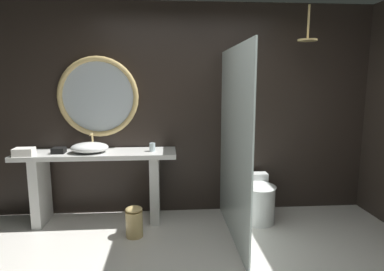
{
  "coord_description": "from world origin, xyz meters",
  "views": [
    {
      "loc": [
        -0.26,
        -2.25,
        1.66
      ],
      "look_at": [
        -0.02,
        0.94,
        1.14
      ],
      "focal_mm": 30.9,
      "sensor_mm": 36.0,
      "label": 1
    }
  ],
  "objects_px": {
    "tumbler_cup": "(152,147)",
    "rain_shower_head": "(308,37)",
    "toilet": "(257,200)",
    "round_wall_mirror": "(98,97)",
    "waste_bin": "(134,222)",
    "vessel_sink": "(90,147)",
    "tissue_box": "(59,150)",
    "folded_hand_towel": "(24,152)"
  },
  "relations": [
    {
      "from": "vessel_sink",
      "to": "tissue_box",
      "type": "height_order",
      "value": "vessel_sink"
    },
    {
      "from": "vessel_sink",
      "to": "rain_shower_head",
      "type": "height_order",
      "value": "rain_shower_head"
    },
    {
      "from": "tissue_box",
      "to": "round_wall_mirror",
      "type": "xyz_separation_m",
      "value": [
        0.42,
        0.27,
        0.59
      ]
    },
    {
      "from": "round_wall_mirror",
      "to": "waste_bin",
      "type": "distance_m",
      "value": 1.54
    },
    {
      "from": "tumbler_cup",
      "to": "tissue_box",
      "type": "bearing_deg",
      "value": -178.65
    },
    {
      "from": "tumbler_cup",
      "to": "waste_bin",
      "type": "relative_size",
      "value": 0.29
    },
    {
      "from": "rain_shower_head",
      "to": "waste_bin",
      "type": "relative_size",
      "value": 1.16
    },
    {
      "from": "vessel_sink",
      "to": "folded_hand_towel",
      "type": "relative_size",
      "value": 2.05
    },
    {
      "from": "toilet",
      "to": "waste_bin",
      "type": "relative_size",
      "value": 1.65
    },
    {
      "from": "round_wall_mirror",
      "to": "toilet",
      "type": "height_order",
      "value": "round_wall_mirror"
    },
    {
      "from": "tumbler_cup",
      "to": "toilet",
      "type": "height_order",
      "value": "tumbler_cup"
    },
    {
      "from": "tissue_box",
      "to": "toilet",
      "type": "bearing_deg",
      "value": -2.01
    },
    {
      "from": "vessel_sink",
      "to": "tumbler_cup",
      "type": "xyz_separation_m",
      "value": [
        0.72,
        0.02,
        -0.01
      ]
    },
    {
      "from": "round_wall_mirror",
      "to": "waste_bin",
      "type": "xyz_separation_m",
      "value": [
        0.46,
        -0.67,
        -1.31
      ]
    },
    {
      "from": "toilet",
      "to": "tumbler_cup",
      "type": "bearing_deg",
      "value": 175.14
    },
    {
      "from": "round_wall_mirror",
      "to": "rain_shower_head",
      "type": "relative_size",
      "value": 2.47
    },
    {
      "from": "tissue_box",
      "to": "toilet",
      "type": "relative_size",
      "value": 0.25
    },
    {
      "from": "folded_hand_towel",
      "to": "toilet",
      "type": "bearing_deg",
      "value": 0.38
    },
    {
      "from": "tumbler_cup",
      "to": "folded_hand_towel",
      "type": "xyz_separation_m",
      "value": [
        -1.4,
        -0.12,
        -0.01
      ]
    },
    {
      "from": "tumbler_cup",
      "to": "tissue_box",
      "type": "xyz_separation_m",
      "value": [
        -1.06,
        -0.03,
        -0.02
      ]
    },
    {
      "from": "waste_bin",
      "to": "folded_hand_towel",
      "type": "distance_m",
      "value": 1.44
    },
    {
      "from": "tissue_box",
      "to": "round_wall_mirror",
      "type": "distance_m",
      "value": 0.77
    },
    {
      "from": "rain_shower_head",
      "to": "toilet",
      "type": "bearing_deg",
      "value": -178.75
    },
    {
      "from": "vessel_sink",
      "to": "waste_bin",
      "type": "xyz_separation_m",
      "value": [
        0.53,
        -0.41,
        -0.74
      ]
    },
    {
      "from": "tumbler_cup",
      "to": "round_wall_mirror",
      "type": "bearing_deg",
      "value": 159.48
    },
    {
      "from": "waste_bin",
      "to": "folded_hand_towel",
      "type": "height_order",
      "value": "folded_hand_towel"
    },
    {
      "from": "waste_bin",
      "to": "tissue_box",
      "type": "bearing_deg",
      "value": 155.36
    },
    {
      "from": "vessel_sink",
      "to": "round_wall_mirror",
      "type": "bearing_deg",
      "value": 74.62
    },
    {
      "from": "tumbler_cup",
      "to": "toilet",
      "type": "xyz_separation_m",
      "value": [
        1.25,
        -0.11,
        -0.64
      ]
    },
    {
      "from": "round_wall_mirror",
      "to": "waste_bin",
      "type": "bearing_deg",
      "value": -55.65
    },
    {
      "from": "tissue_box",
      "to": "round_wall_mirror",
      "type": "bearing_deg",
      "value": 32.73
    },
    {
      "from": "tissue_box",
      "to": "folded_hand_towel",
      "type": "relative_size",
      "value": 0.68
    },
    {
      "from": "round_wall_mirror",
      "to": "toilet",
      "type": "distance_m",
      "value": 2.28
    },
    {
      "from": "toilet",
      "to": "rain_shower_head",
      "type": "bearing_deg",
      "value": 1.25
    },
    {
      "from": "tissue_box",
      "to": "folded_hand_towel",
      "type": "distance_m",
      "value": 0.36
    },
    {
      "from": "toilet",
      "to": "vessel_sink",
      "type": "bearing_deg",
      "value": 177.37
    },
    {
      "from": "vessel_sink",
      "to": "waste_bin",
      "type": "height_order",
      "value": "vessel_sink"
    },
    {
      "from": "tumbler_cup",
      "to": "rain_shower_head",
      "type": "relative_size",
      "value": 0.25
    },
    {
      "from": "tumbler_cup",
      "to": "round_wall_mirror",
      "type": "height_order",
      "value": "round_wall_mirror"
    },
    {
      "from": "vessel_sink",
      "to": "tumbler_cup",
      "type": "relative_size",
      "value": 4.3
    },
    {
      "from": "rain_shower_head",
      "to": "vessel_sink",
      "type": "bearing_deg",
      "value": 178.17
    },
    {
      "from": "tissue_box",
      "to": "rain_shower_head",
      "type": "relative_size",
      "value": 0.36
    }
  ]
}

